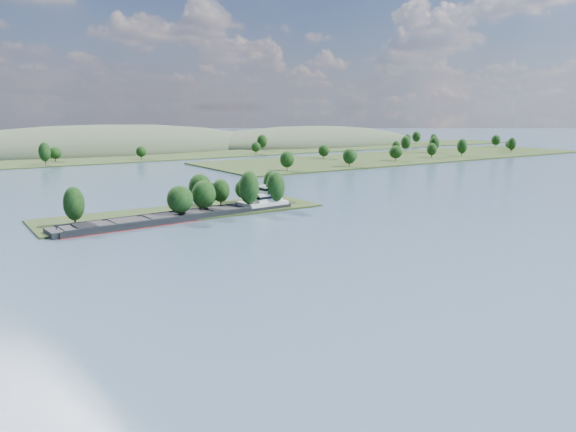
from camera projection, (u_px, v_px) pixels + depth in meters
ground at (272, 249)px, 148.90m from camera, size 1800.00×1800.00×0.00m
tree_island at (202, 200)px, 199.78m from camera, size 100.00×30.00×15.42m
right_bank at (409, 156)px, 420.06m from camera, size 320.00×90.00×14.77m
back_shoreline at (66, 161)px, 382.29m from camera, size 900.00×60.00×15.80m
hill_east at (309, 144)px, 576.12m from camera, size 260.00×140.00×36.00m
hill_west at (104, 150)px, 493.27m from camera, size 320.00×160.00×44.00m
cargo_barge at (198, 213)px, 190.66m from camera, size 85.66×16.73×11.51m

